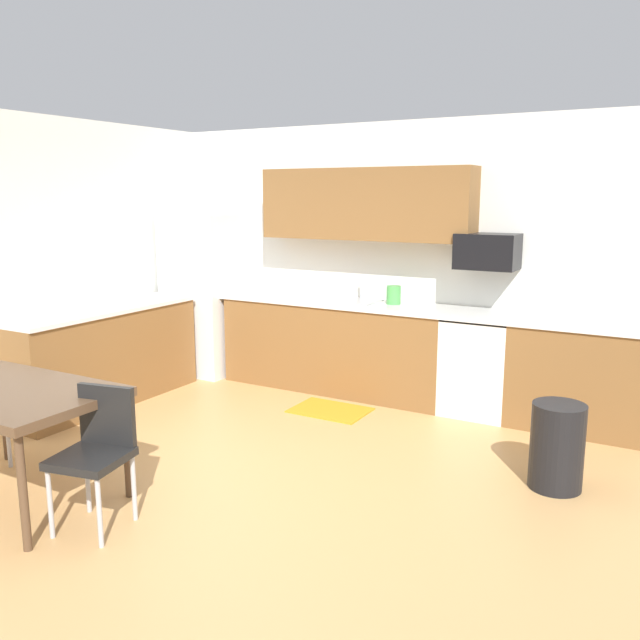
# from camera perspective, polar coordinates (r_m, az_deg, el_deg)

# --- Properties ---
(ground_plane) EXTENTS (12.00, 12.00, 0.00)m
(ground_plane) POSITION_cam_1_polar(r_m,az_deg,el_deg) (4.76, -6.13, -13.94)
(ground_plane) COLOR tan
(wall_back) EXTENTS (5.80, 0.10, 2.70)m
(wall_back) POSITION_cam_1_polar(r_m,az_deg,el_deg) (6.68, 7.03, 5.27)
(wall_back) COLOR silver
(wall_back) RESTS_ON ground
(cabinet_run_back) EXTENTS (2.40, 0.60, 0.90)m
(cabinet_run_back) POSITION_cam_1_polar(r_m,az_deg,el_deg) (6.75, 1.37, -2.35)
(cabinet_run_back) COLOR brown
(cabinet_run_back) RESTS_ON ground
(cabinet_run_back_right) EXTENTS (1.15, 0.60, 0.90)m
(cabinet_run_back_right) POSITION_cam_1_polar(r_m,az_deg,el_deg) (6.04, 21.73, -4.72)
(cabinet_run_back_right) COLOR brown
(cabinet_run_back_right) RESTS_ON ground
(cabinet_run_left) EXTENTS (0.60, 2.00, 0.90)m
(cabinet_run_left) POSITION_cam_1_polar(r_m,az_deg,el_deg) (6.65, -18.42, -3.10)
(cabinet_run_left) COLOR brown
(cabinet_run_left) RESTS_ON ground
(countertop_back) EXTENTS (4.80, 0.64, 0.04)m
(countertop_back) POSITION_cam_1_polar(r_m,az_deg,el_deg) (6.42, 5.73, 1.20)
(countertop_back) COLOR silver
(countertop_back) RESTS_ON cabinet_run_back
(countertop_left) EXTENTS (0.64, 2.00, 0.04)m
(countertop_left) POSITION_cam_1_polar(r_m,az_deg,el_deg) (6.56, -18.66, 0.89)
(countertop_left) COLOR silver
(countertop_left) RESTS_ON cabinet_run_left
(upper_cabinets_back) EXTENTS (2.20, 0.34, 0.70)m
(upper_cabinets_back) POSITION_cam_1_polar(r_m,az_deg,el_deg) (6.57, 3.94, 10.04)
(upper_cabinets_back) COLOR brown
(refrigerator) EXTENTS (0.76, 0.70, 1.78)m
(refrigerator) POSITION_cam_1_polar(r_m,az_deg,el_deg) (7.49, -9.96, 2.26)
(refrigerator) COLOR white
(refrigerator) RESTS_ON ground
(oven_range) EXTENTS (0.60, 0.60, 0.91)m
(oven_range) POSITION_cam_1_polar(r_m,az_deg,el_deg) (6.20, 13.69, -3.79)
(oven_range) COLOR white
(oven_range) RESTS_ON ground
(microwave) EXTENTS (0.54, 0.36, 0.32)m
(microwave) POSITION_cam_1_polar(r_m,az_deg,el_deg) (6.13, 14.39, 5.81)
(microwave) COLOR black
(sink_basin) EXTENTS (0.48, 0.40, 0.14)m
(sink_basin) POSITION_cam_1_polar(r_m,az_deg,el_deg) (6.57, 2.91, 1.11)
(sink_basin) COLOR #A5A8AD
(sink_basin) RESTS_ON countertop_back
(sink_faucet) EXTENTS (0.02, 0.02, 0.24)m
(sink_faucet) POSITION_cam_1_polar(r_m,az_deg,el_deg) (6.71, 3.61, 2.69)
(sink_faucet) COLOR #B2B5BA
(sink_faucet) RESTS_ON countertop_back
(dining_table) EXTENTS (1.40, 0.90, 0.76)m
(dining_table) POSITION_cam_1_polar(r_m,az_deg,el_deg) (4.73, -25.58, -6.14)
(dining_table) COLOR brown
(dining_table) RESTS_ON ground
(chair_near_table) EXTENTS (0.47, 0.47, 0.85)m
(chair_near_table) POSITION_cam_1_polar(r_m,az_deg,el_deg) (4.23, -18.82, -10.31)
(chair_near_table) COLOR black
(chair_near_table) RESTS_ON ground
(trash_bin) EXTENTS (0.36, 0.36, 0.60)m
(trash_bin) POSITION_cam_1_polar(r_m,az_deg,el_deg) (4.83, 19.95, -10.30)
(trash_bin) COLOR black
(trash_bin) RESTS_ON ground
(floor_mat) EXTENTS (0.70, 0.50, 0.01)m
(floor_mat) POSITION_cam_1_polar(r_m,az_deg,el_deg) (6.18, 0.89, -7.86)
(floor_mat) COLOR orange
(floor_mat) RESTS_ON ground
(kettle) EXTENTS (0.14, 0.14, 0.20)m
(kettle) POSITION_cam_1_polar(r_m,az_deg,el_deg) (6.42, 6.43, 2.10)
(kettle) COLOR #4CA54C
(kettle) RESTS_ON countertop_back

